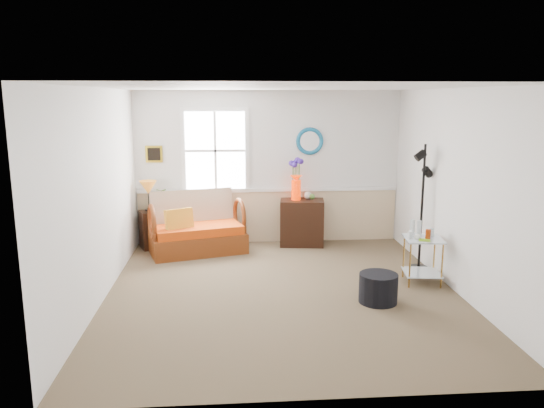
{
  "coord_description": "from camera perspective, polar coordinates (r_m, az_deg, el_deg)",
  "views": [
    {
      "loc": [
        -0.64,
        -6.48,
        2.49
      ],
      "look_at": [
        -0.09,
        0.53,
        1.06
      ],
      "focal_mm": 35.0,
      "sensor_mm": 36.0,
      "label": 1
    }
  ],
  "objects": [
    {
      "name": "throw_pillow",
      "position": [
        8.48,
        -9.93,
        -2.0
      ],
      "size": [
        0.44,
        0.3,
        0.44
      ],
      "primitive_type": null,
      "rotation": [
        0.0,
        0.0,
        0.49
      ],
      "color": "orange",
      "rests_on": "loveseat"
    },
    {
      "name": "chair_rail",
      "position": [
        9.11,
        -0.36,
        1.54
      ],
      "size": [
        4.46,
        0.04,
        0.06
      ],
      "primitive_type": "cube",
      "color": "white",
      "rests_on": "walls"
    },
    {
      "name": "potted_plant",
      "position": [
        9.04,
        -12.12,
        0.28
      ],
      "size": [
        0.38,
        0.41,
        0.29
      ],
      "primitive_type": "imported",
      "rotation": [
        0.0,
        0.0,
        0.12
      ],
      "color": "#538635",
      "rests_on": "lamp_stand"
    },
    {
      "name": "ottoman",
      "position": [
        6.72,
        11.36,
        -8.86
      ],
      "size": [
        0.58,
        0.58,
        0.36
      ],
      "primitive_type": "cylinder",
      "rotation": [
        0.0,
        0.0,
        0.28
      ],
      "color": "black",
      "rests_on": "floor"
    },
    {
      "name": "mirror",
      "position": [
        9.09,
        4.07,
        6.77
      ],
      "size": [
        0.47,
        0.07,
        0.47
      ],
      "primitive_type": "torus",
      "rotation": [
        1.57,
        0.0,
        0.0
      ],
      "color": "#1785B7",
      "rests_on": "walls"
    },
    {
      "name": "loveseat",
      "position": [
        8.67,
        -8.08,
        -2.0
      ],
      "size": [
        1.67,
        1.23,
        0.98
      ],
      "primitive_type": null,
      "rotation": [
        0.0,
        0.0,
        0.28
      ],
      "color": "maroon",
      "rests_on": "floor"
    },
    {
      "name": "cabinet",
      "position": [
        9.04,
        3.23,
        -1.99
      ],
      "size": [
        0.78,
        0.55,
        0.78
      ],
      "primitive_type": null,
      "rotation": [
        0.0,
        0.0,
        -0.12
      ],
      "color": "black",
      "rests_on": "floor"
    },
    {
      "name": "window",
      "position": [
        8.99,
        -6.12,
        5.72
      ],
      "size": [
        1.14,
        0.06,
        1.44
      ],
      "primitive_type": null,
      "color": "white",
      "rests_on": "walls"
    },
    {
      "name": "tabletop_items",
      "position": [
        7.4,
        15.73,
        -2.67
      ],
      "size": [
        0.46,
        0.46,
        0.22
      ],
      "primitive_type": null,
      "rotation": [
        0.0,
        0.0,
        -0.31
      ],
      "color": "silver",
      "rests_on": "side_table"
    },
    {
      "name": "lamp_stand",
      "position": [
        9.08,
        -12.81,
        -2.69
      ],
      "size": [
        0.47,
        0.47,
        0.63
      ],
      "primitive_type": null,
      "rotation": [
        0.0,
        0.0,
        0.4
      ],
      "color": "black",
      "rests_on": "floor"
    },
    {
      "name": "flower_vase",
      "position": [
        8.91,
        2.62,
        2.66
      ],
      "size": [
        0.24,
        0.24,
        0.69
      ],
      "primitive_type": null,
      "rotation": [
        0.0,
        0.0,
        0.2
      ],
      "color": "#EE2900",
      "rests_on": "cabinet"
    },
    {
      "name": "floor",
      "position": [
        6.97,
        1.12,
        -9.47
      ],
      "size": [
        4.5,
        5.0,
        0.01
      ],
      "primitive_type": "cube",
      "color": "brown",
      "rests_on": "ground"
    },
    {
      "name": "walls",
      "position": [
        6.62,
        1.17,
        1.11
      ],
      "size": [
        4.51,
        5.01,
        2.6
      ],
      "color": "silver",
      "rests_on": "floor"
    },
    {
      "name": "wainscot",
      "position": [
        9.21,
        -0.36,
        -1.33
      ],
      "size": [
        4.46,
        0.02,
        0.9
      ],
      "primitive_type": "cube",
      "color": "#CBAF88",
      "rests_on": "walls"
    },
    {
      "name": "ceiling",
      "position": [
        6.51,
        1.21,
        12.44
      ],
      "size": [
        4.5,
        5.0,
        0.01
      ],
      "primitive_type": "cube",
      "color": "white",
      "rests_on": "walls"
    },
    {
      "name": "picture",
      "position": [
        9.1,
        -12.57,
        5.26
      ],
      "size": [
        0.28,
        0.03,
        0.28
      ],
      "primitive_type": "cube",
      "color": "#B0901F",
      "rests_on": "walls"
    },
    {
      "name": "floor_lamp",
      "position": [
        7.94,
        15.82,
        -0.38
      ],
      "size": [
        0.3,
        0.3,
        1.84
      ],
      "primitive_type": null,
      "rotation": [
        0.0,
        0.0,
        0.13
      ],
      "color": "black",
      "rests_on": "floor"
    },
    {
      "name": "side_table",
      "position": [
        7.49,
        15.87,
        -5.86
      ],
      "size": [
        0.55,
        0.55,
        0.63
      ],
      "primitive_type": null,
      "rotation": [
        0.0,
        0.0,
        -0.13
      ],
      "color": "#B48537",
      "rests_on": "floor"
    },
    {
      "name": "table_lamp",
      "position": [
        8.92,
        -13.13,
        0.81
      ],
      "size": [
        0.34,
        0.34,
        0.51
      ],
      "primitive_type": null,
      "rotation": [
        0.0,
        0.0,
        0.22
      ],
      "color": "#B4681E",
      "rests_on": "lamp_stand"
    }
  ]
}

